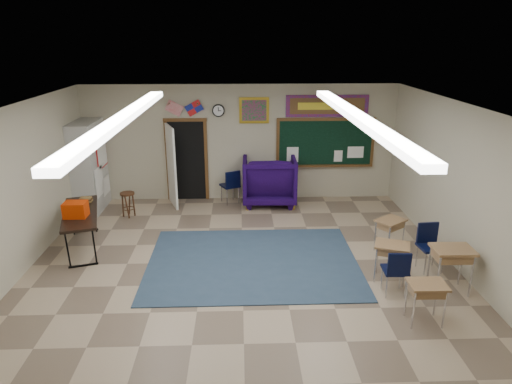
{
  "coord_description": "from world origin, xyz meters",
  "views": [
    {
      "loc": [
        -0.03,
        -7.05,
        4.13
      ],
      "look_at": [
        0.29,
        1.5,
        1.19
      ],
      "focal_mm": 32.0,
      "sensor_mm": 36.0,
      "label": 1
    }
  ],
  "objects_px": {
    "wingback_armchair": "(269,179)",
    "student_desk_front_right": "(390,233)",
    "student_desk_front_left": "(391,260)",
    "wooden_stool": "(128,204)",
    "folding_table": "(82,228)"
  },
  "relations": [
    {
      "from": "wingback_armchair",
      "to": "student_desk_front_right",
      "type": "bearing_deg",
      "value": 129.56
    },
    {
      "from": "student_desk_front_left",
      "to": "student_desk_front_right",
      "type": "xyz_separation_m",
      "value": [
        0.35,
        1.18,
        -0.02
      ]
    },
    {
      "from": "wingback_armchair",
      "to": "wooden_stool",
      "type": "relative_size",
      "value": 2.29
    },
    {
      "from": "student_desk_front_right",
      "to": "wooden_stool",
      "type": "bearing_deg",
      "value": 124.55
    },
    {
      "from": "student_desk_front_left",
      "to": "student_desk_front_right",
      "type": "height_order",
      "value": "student_desk_front_left"
    },
    {
      "from": "folding_table",
      "to": "student_desk_front_right",
      "type": "bearing_deg",
      "value": -19.15
    },
    {
      "from": "student_desk_front_left",
      "to": "wooden_stool",
      "type": "relative_size",
      "value": 1.17
    },
    {
      "from": "wingback_armchair",
      "to": "student_desk_front_left",
      "type": "xyz_separation_m",
      "value": [
        1.89,
        -4.08,
        -0.24
      ]
    },
    {
      "from": "student_desk_front_left",
      "to": "folding_table",
      "type": "distance_m",
      "value": 6.04
    },
    {
      "from": "wingback_armchair",
      "to": "student_desk_front_left",
      "type": "bearing_deg",
      "value": 116.67
    },
    {
      "from": "wooden_stool",
      "to": "wingback_armchair",
      "type": "bearing_deg",
      "value": 13.86
    },
    {
      "from": "student_desk_front_right",
      "to": "folding_table",
      "type": "height_order",
      "value": "folding_table"
    },
    {
      "from": "student_desk_front_left",
      "to": "wingback_armchair",
      "type": "bearing_deg",
      "value": 135.66
    },
    {
      "from": "student_desk_front_left",
      "to": "folding_table",
      "type": "xyz_separation_m",
      "value": [
        -5.85,
        1.51,
        0.04
      ]
    },
    {
      "from": "student_desk_front_right",
      "to": "wooden_stool",
      "type": "height_order",
      "value": "student_desk_front_right"
    }
  ]
}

